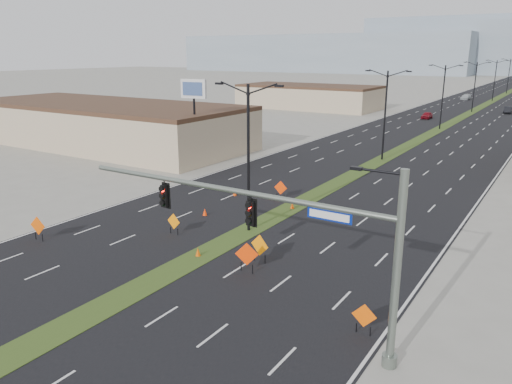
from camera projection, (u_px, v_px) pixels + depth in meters
The scene contains 28 objects.
ground at pixel (117, 300), 24.93m from camera, with size 600.00×600.00×0.00m, color gray.
road_surface at pixel (475, 110), 106.15m from camera, with size 25.00×400.00×0.02m, color black.
median_strip at pixel (475, 110), 106.15m from camera, with size 2.00×400.00×0.04m, color #364F1C.
building_sw_near at pixel (104, 125), 66.69m from camera, with size 40.00×16.00×5.00m, color tan.
building_sw_far at pixel (309, 98), 109.89m from camera, with size 30.00×14.00×4.50m, color tan.
mesa_west at pixel (323, 53), 311.36m from camera, with size 180.00×50.00×22.00m, color gray.
mesa_backdrop at pixel (490, 45), 296.01m from camera, with size 140.00×50.00×32.00m, color gray.
signal_mast at pixel (288, 230), 20.83m from camera, with size 16.30×0.60×8.00m.
streetlight_0 at pixel (248, 154), 33.20m from camera, with size 5.15×0.24×10.02m.
streetlight_1 at pixel (385, 112), 55.95m from camera, with size 5.15×0.24×10.02m.
streetlight_2 at pixel (443, 95), 78.69m from camera, with size 5.15×0.24×10.02m.
streetlight_3 at pixel (475, 85), 101.43m from camera, with size 5.15×0.24×10.02m.
streetlight_4 at pixel (495, 79), 124.18m from camera, with size 5.15×0.24×10.02m.
streetlight_5 at pixel (509, 75), 146.92m from camera, with size 5.15×0.24×10.02m.
car_left at pixel (427, 115), 92.33m from camera, with size 1.51×3.76×1.28m, color maroon.
car_mid at pixel (508, 110), 100.48m from camera, with size 1.41×4.04×1.33m, color black.
car_far at pixel (466, 97), 129.00m from camera, with size 1.90×4.68×1.36m, color #B8BFC3.
construction_sign_0 at pixel (38, 226), 32.57m from camera, with size 1.25×0.20×1.67m.
construction_sign_1 at pixel (174, 222), 33.74m from camera, with size 1.11×0.10×1.48m.
construction_sign_2 at pixel (281, 188), 41.92m from camera, with size 1.17×0.12×1.56m.
construction_sign_3 at pixel (247, 255), 27.82m from camera, with size 1.23×0.59×1.77m.
construction_sign_4 at pixel (260, 246), 29.18m from camera, with size 1.28×0.25×1.72m.
construction_sign_5 at pixel (364, 317), 21.72m from camera, with size 1.09×0.20×1.46m.
cone_0 at pixel (205, 212), 37.77m from camera, with size 0.34×0.34×0.57m, color #FB3705.
cone_1 at pixel (198, 252), 30.20m from camera, with size 0.34×0.34×0.56m, color #D54F04.
cone_2 at pixel (292, 206), 39.37m from camera, with size 0.33×0.33×0.55m, color #DC4204.
cone_3 at pixel (235, 193), 43.00m from camera, with size 0.34×0.34×0.56m, color #E63E04.
pole_sign_west at pixel (194, 96), 53.07m from camera, with size 3.02×0.75×9.21m.
Camera 1 is at (17.95, -15.28, 11.98)m, focal length 35.00 mm.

